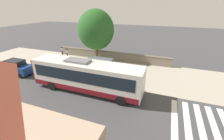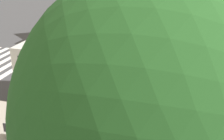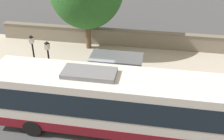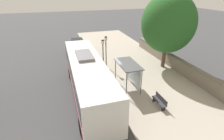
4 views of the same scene
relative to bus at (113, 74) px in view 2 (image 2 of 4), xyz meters
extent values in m
plane|color=#424244|center=(-1.92, -1.38, -1.80)|extent=(120.00, 120.00, 0.00)
cube|color=silver|center=(3.08, 8.93, -1.80)|extent=(9.00, 0.50, 0.01)
cube|color=silver|center=(3.08, 9.88, -1.80)|extent=(9.00, 0.50, 0.01)
cube|color=tan|center=(13.74, 1.97, 1.40)|extent=(6.95, 9.34, 6.41)
cube|color=silver|center=(0.00, 0.02, 0.05)|extent=(2.54, 11.96, 2.80)
cube|color=black|center=(0.00, 0.02, 0.41)|extent=(2.58, 11.00, 1.23)
cube|color=maroon|center=(0.00, 0.02, -1.07)|extent=(2.58, 11.72, 0.56)
cube|color=maroon|center=(0.00, -5.93, 0.05)|extent=(2.58, 0.06, 2.69)
cube|color=black|center=(0.00, 5.96, 1.17)|extent=(1.90, 0.08, 0.39)
cube|color=slate|center=(0.00, -0.88, 1.56)|extent=(1.27, 2.63, 0.22)
cylinder|color=black|center=(-1.19, 4.20, -1.30)|extent=(0.30, 1.00, 1.00)
cylinder|color=black|center=(1.19, 4.20, -1.30)|extent=(0.30, 1.00, 1.00)
cylinder|color=black|center=(-1.19, -3.69, -1.30)|extent=(0.30, 1.00, 1.00)
cylinder|color=black|center=(1.19, -3.69, -1.30)|extent=(0.30, 1.00, 1.00)
cylinder|color=#515459|center=(-3.00, -1.57, -0.61)|extent=(0.08, 0.08, 2.38)
cylinder|color=#515459|center=(-3.00, 1.33, -0.61)|extent=(0.08, 0.08, 2.38)
cylinder|color=#515459|center=(-4.34, -1.57, -0.61)|extent=(0.08, 0.08, 2.38)
cylinder|color=#515459|center=(-4.34, 1.33, -0.61)|extent=(0.08, 0.08, 2.38)
cube|color=#515459|center=(-3.67, -0.12, 0.62)|extent=(1.65, 3.20, 0.08)
cube|color=silver|center=(-4.32, -0.12, -0.50)|extent=(0.03, 2.61, 1.90)
cylinder|color=#2D3347|center=(-1.67, 4.52, -1.40)|extent=(0.12, 0.12, 0.82)
cylinder|color=#2D3347|center=(-1.51, 4.52, -1.40)|extent=(0.12, 0.12, 0.82)
cube|color=maroon|center=(-1.59, 4.52, -0.66)|extent=(0.34, 0.22, 0.66)
sphere|color=tan|center=(-1.59, 4.52, -0.21)|extent=(0.23, 0.23, 0.23)
cube|color=#333338|center=(-5.01, 3.24, -1.35)|extent=(0.40, 1.61, 0.06)
cube|color=#333338|center=(-5.18, 3.24, -1.12)|extent=(0.04, 1.61, 0.40)
cube|color=black|center=(-5.01, 2.59, -1.58)|extent=(0.32, 0.06, 0.45)
cube|color=black|center=(-5.01, 3.88, -1.58)|extent=(0.32, 0.06, 0.45)
cylinder|color=black|center=(-3.06, -5.20, -0.18)|extent=(0.10, 0.10, 3.24)
cube|color=silver|center=(-3.06, -5.20, 1.61)|extent=(0.24, 0.24, 0.35)
pyramid|color=black|center=(-3.06, -5.20, 1.86)|extent=(0.28, 0.28, 0.14)
cylinder|color=black|center=(-2.40, -3.95, -1.72)|extent=(0.24, 0.24, 0.16)
cylinder|color=black|center=(-2.40, -3.95, -0.18)|extent=(0.10, 0.10, 3.24)
cube|color=silver|center=(-2.40, -3.95, 1.61)|extent=(0.24, 0.24, 0.35)
pyramid|color=black|center=(-2.40, -3.95, 1.86)|extent=(0.28, 0.28, 0.14)
ellipsoid|color=#265B23|center=(-9.50, -3.41, 3.24)|extent=(5.76, 5.76, 6.34)
camera|label=1|loc=(12.32, 7.54, 6.75)|focal=24.00mm
camera|label=2|loc=(-14.76, -4.09, 6.45)|focal=45.00mm
camera|label=3|loc=(11.30, 2.23, 8.53)|focal=45.00mm
camera|label=4|loc=(1.85, 12.92, 6.69)|focal=28.00mm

